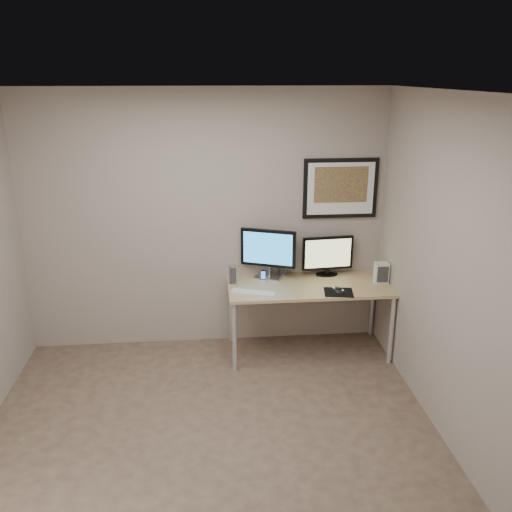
# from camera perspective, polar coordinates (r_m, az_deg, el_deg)

# --- Properties ---
(floor) EXTENTS (3.60, 3.60, 0.00)m
(floor) POSITION_cam_1_polar(r_m,az_deg,el_deg) (4.46, -4.69, -18.78)
(floor) COLOR #4B392F
(floor) RESTS_ON ground
(room) EXTENTS (3.60, 3.60, 3.60)m
(room) POSITION_cam_1_polar(r_m,az_deg,el_deg) (4.13, -5.38, 3.65)
(room) COLOR white
(room) RESTS_ON ground
(desk) EXTENTS (1.60, 0.70, 0.73)m
(desk) POSITION_cam_1_polar(r_m,az_deg,el_deg) (5.40, 5.60, -3.68)
(desk) COLOR olive
(desk) RESTS_ON floor
(framed_art) EXTENTS (0.75, 0.04, 0.60)m
(framed_art) POSITION_cam_1_polar(r_m,az_deg,el_deg) (5.50, 8.88, 7.06)
(framed_art) COLOR black
(framed_art) RESTS_ON room
(monitor_large) EXTENTS (0.54, 0.26, 0.51)m
(monitor_large) POSITION_cam_1_polar(r_m,az_deg,el_deg) (5.42, 1.29, 0.46)
(monitor_large) COLOR #B6B6BB
(monitor_large) RESTS_ON desk
(monitor_tv) EXTENTS (0.53, 0.14, 0.42)m
(monitor_tv) POSITION_cam_1_polar(r_m,az_deg,el_deg) (5.57, 7.54, 0.11)
(monitor_tv) COLOR black
(monitor_tv) RESTS_ON desk
(speaker_left) EXTENTS (0.09, 0.09, 0.19)m
(speaker_left) POSITION_cam_1_polar(r_m,az_deg,el_deg) (5.34, -2.49, -1.98)
(speaker_left) COLOR #B6B6BB
(speaker_left) RESTS_ON desk
(speaker_right) EXTENTS (0.09, 0.09, 0.19)m
(speaker_right) POSITION_cam_1_polar(r_m,az_deg,el_deg) (5.58, 2.88, -1.07)
(speaker_right) COLOR #B6B6BB
(speaker_right) RESTS_ON desk
(phone_dock) EXTENTS (0.06, 0.06, 0.12)m
(phone_dock) POSITION_cam_1_polar(r_m,az_deg,el_deg) (5.41, 0.75, -2.09)
(phone_dock) COLOR black
(phone_dock) RESTS_ON desk
(keyboard) EXTENTS (0.45, 0.26, 0.02)m
(keyboard) POSITION_cam_1_polar(r_m,az_deg,el_deg) (5.15, -0.30, -3.85)
(keyboard) COLOR silver
(keyboard) RESTS_ON desk
(mousepad) EXTENTS (0.30, 0.28, 0.00)m
(mousepad) POSITION_cam_1_polar(r_m,az_deg,el_deg) (5.22, 8.69, -3.79)
(mousepad) COLOR black
(mousepad) RESTS_ON desk
(mouse) EXTENTS (0.09, 0.12, 0.04)m
(mouse) POSITION_cam_1_polar(r_m,az_deg,el_deg) (5.24, 8.65, -3.46)
(mouse) COLOR black
(mouse) RESTS_ON mousepad
(fan_unit) EXTENTS (0.14, 0.11, 0.21)m
(fan_unit) POSITION_cam_1_polar(r_m,az_deg,el_deg) (5.51, 13.07, -1.73)
(fan_unit) COLOR silver
(fan_unit) RESTS_ON desk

